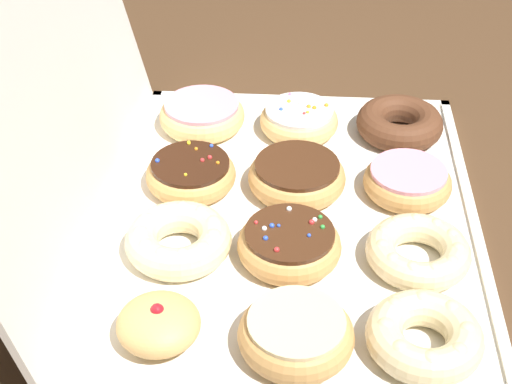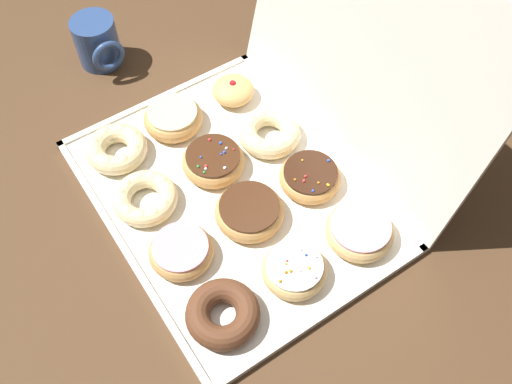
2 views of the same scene
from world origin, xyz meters
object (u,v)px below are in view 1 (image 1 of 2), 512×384
(sprinkle_donut_7, at_px, (295,120))
(jelly_filled_donut_8, at_px, (154,324))
(chocolate_cake_ring_donut_3, at_px, (396,123))
(sprinkle_donut_10, at_px, (187,173))
(cruller_donut_1, at_px, (414,251))
(pink_frosted_donut_2, at_px, (404,181))
(glazed_ring_donut_4, at_px, (291,334))
(chocolate_frosted_donut_6, at_px, (289,176))
(cruller_donut_9, at_px, (174,239))
(pink_frosted_donut_11, at_px, (199,114))
(sprinkle_donut_5, at_px, (285,244))
(cruller_donut_0, at_px, (419,336))
(donut_box, at_px, (291,223))

(sprinkle_donut_7, distance_m, jelly_filled_donut_8, 0.41)
(chocolate_cake_ring_donut_3, height_order, sprinkle_donut_10, sprinkle_donut_10)
(cruller_donut_1, relative_size, pink_frosted_donut_2, 1.07)
(chocolate_cake_ring_donut_3, xyz_separation_m, glazed_ring_donut_4, (-0.39, 0.13, 0.00))
(chocolate_frosted_donut_6, xyz_separation_m, jelly_filled_donut_8, (-0.26, 0.13, 0.00))
(cruller_donut_9, xyz_separation_m, pink_frosted_donut_11, (0.26, 0.00, -0.00))
(jelly_filled_donut_8, relative_size, sprinkle_donut_10, 0.75)
(cruller_donut_1, xyz_separation_m, sprinkle_donut_5, (-0.00, 0.14, 0.00))
(cruller_donut_1, height_order, chocolate_cake_ring_donut_3, chocolate_cake_ring_donut_3)
(chocolate_cake_ring_donut_3, distance_m, glazed_ring_donut_4, 0.42)
(pink_frosted_donut_11, bearing_deg, cruller_donut_0, -145.86)
(jelly_filled_donut_8, bearing_deg, cruller_donut_0, -89.48)
(pink_frosted_donut_2, relative_size, sprinkle_donut_5, 0.94)
(chocolate_frosted_donut_6, bearing_deg, pink_frosted_donut_11, 43.64)
(jelly_filled_donut_8, bearing_deg, cruller_donut_9, -0.40)
(sprinkle_donut_7, bearing_deg, pink_frosted_donut_11, 88.52)
(cruller_donut_0, bearing_deg, donut_box, 33.99)
(sprinkle_donut_7, height_order, sprinkle_donut_10, same)
(sprinkle_donut_7, relative_size, cruller_donut_9, 0.90)
(glazed_ring_donut_4, height_order, chocolate_frosted_donut_6, same)
(cruller_donut_0, xyz_separation_m, sprinkle_donut_10, (0.25, 0.26, -0.00))
(glazed_ring_donut_4, bearing_deg, cruller_donut_9, 45.31)
(glazed_ring_donut_4, xyz_separation_m, chocolate_frosted_donut_6, (0.26, 0.01, -0.00))
(glazed_ring_donut_4, relative_size, chocolate_frosted_donut_6, 0.95)
(pink_frosted_donut_2, distance_m, chocolate_frosted_donut_6, 0.14)
(sprinkle_donut_5, height_order, cruller_donut_9, sprinkle_donut_5)
(chocolate_cake_ring_donut_3, height_order, sprinkle_donut_7, sprinkle_donut_7)
(glazed_ring_donut_4, bearing_deg, jelly_filled_donut_8, 88.33)
(cruller_donut_1, bearing_deg, sprinkle_donut_10, 64.84)
(glazed_ring_donut_4, bearing_deg, chocolate_frosted_donut_6, 2.18)
(pink_frosted_donut_2, relative_size, sprinkle_donut_7, 1.01)
(cruller_donut_0, relative_size, sprinkle_donut_10, 1.02)
(sprinkle_donut_5, relative_size, cruller_donut_9, 0.97)
(pink_frosted_donut_11, bearing_deg, jelly_filled_donut_8, -179.41)
(pink_frosted_donut_2, xyz_separation_m, pink_frosted_donut_11, (0.14, 0.27, 0.00))
(pink_frosted_donut_2, xyz_separation_m, chocolate_cake_ring_donut_3, (0.13, -0.00, 0.00))
(cruller_donut_1, height_order, sprinkle_donut_10, sprinkle_donut_10)
(chocolate_cake_ring_donut_3, bearing_deg, sprinkle_donut_10, 116.38)
(chocolate_frosted_donut_6, distance_m, sprinkle_donut_7, 0.13)
(chocolate_frosted_donut_6, xyz_separation_m, sprinkle_donut_10, (-0.00, 0.13, -0.00))
(donut_box, distance_m, sprinkle_donut_7, 0.20)
(donut_box, relative_size, cruller_donut_0, 4.90)
(sprinkle_donut_7, bearing_deg, sprinkle_donut_10, 135.56)
(pink_frosted_donut_2, xyz_separation_m, sprinkle_donut_5, (-0.13, 0.14, 0.00))
(pink_frosted_donut_2, relative_size, cruller_donut_9, 0.91)
(cruller_donut_0, height_order, glazed_ring_donut_4, glazed_ring_donut_4)
(glazed_ring_donut_4, distance_m, cruller_donut_9, 0.19)
(jelly_filled_donut_8, bearing_deg, chocolate_cake_ring_donut_3, -34.53)
(sprinkle_donut_10, xyz_separation_m, pink_frosted_donut_11, (0.14, 0.00, 0.00))
(sprinkle_donut_10, bearing_deg, glazed_ring_donut_4, -152.10)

